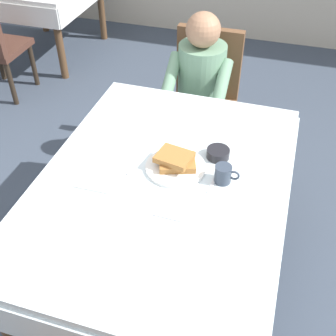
# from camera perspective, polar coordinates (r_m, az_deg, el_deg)

# --- Properties ---
(ground_plane) EXTENTS (14.00, 14.00, 0.00)m
(ground_plane) POSITION_cam_1_polar(r_m,az_deg,el_deg) (2.48, -0.59, -14.30)
(ground_plane) COLOR #3D4756
(dining_table_main) EXTENTS (1.12, 1.52, 0.74)m
(dining_table_main) POSITION_cam_1_polar(r_m,az_deg,el_deg) (1.98, -0.72, -3.44)
(dining_table_main) COLOR silver
(dining_table_main) RESTS_ON ground
(chair_diner) EXTENTS (0.44, 0.45, 0.93)m
(chair_diner) POSITION_cam_1_polar(r_m,az_deg,el_deg) (2.98, 4.87, 10.32)
(chair_diner) COLOR brown
(chair_diner) RESTS_ON ground
(diner_person) EXTENTS (0.40, 0.43, 1.12)m
(diner_person) POSITION_cam_1_polar(r_m,az_deg,el_deg) (2.78, 4.27, 11.24)
(diner_person) COLOR gray
(diner_person) RESTS_ON ground
(plate_breakfast) EXTENTS (0.28, 0.28, 0.02)m
(plate_breakfast) POSITION_cam_1_polar(r_m,az_deg,el_deg) (1.97, 1.03, 0.11)
(plate_breakfast) COLOR white
(plate_breakfast) RESTS_ON dining_table_main
(breakfast_stack) EXTENTS (0.20, 0.18, 0.06)m
(breakfast_stack) POSITION_cam_1_polar(r_m,az_deg,el_deg) (1.95, 1.06, 1.08)
(breakfast_stack) COLOR #A36B33
(breakfast_stack) RESTS_ON plate_breakfast
(cup_coffee) EXTENTS (0.11, 0.08, 0.08)m
(cup_coffee) POSITION_cam_1_polar(r_m,az_deg,el_deg) (1.90, 7.44, -0.81)
(cup_coffee) COLOR #333D4C
(cup_coffee) RESTS_ON dining_table_main
(bowl_butter) EXTENTS (0.11, 0.11, 0.04)m
(bowl_butter) POSITION_cam_1_polar(r_m,az_deg,el_deg) (2.04, 6.72, 1.97)
(bowl_butter) COLOR black
(bowl_butter) RESTS_ON dining_table_main
(fork_left_of_plate) EXTENTS (0.03, 0.18, 0.00)m
(fork_left_of_plate) POSITION_cam_1_polar(r_m,az_deg,el_deg) (2.01, -4.35, 0.67)
(fork_left_of_plate) COLOR silver
(fork_left_of_plate) RESTS_ON dining_table_main
(knife_right_of_plate) EXTENTS (0.03, 0.20, 0.00)m
(knife_right_of_plate) POSITION_cam_1_polar(r_m,az_deg,el_deg) (1.93, 6.29, -1.47)
(knife_right_of_plate) COLOR silver
(knife_right_of_plate) RESTS_ON dining_table_main
(spoon_near_edge) EXTENTS (0.15, 0.02, 0.00)m
(spoon_near_edge) POSITION_cam_1_polar(r_m,az_deg,el_deg) (1.75, -0.55, -6.52)
(spoon_near_edge) COLOR silver
(spoon_near_edge) RESTS_ON dining_table_main
(napkin_folded) EXTENTS (0.17, 0.12, 0.01)m
(napkin_folded) POSITION_cam_1_polar(r_m,az_deg,el_deg) (1.93, -9.67, -1.78)
(napkin_folded) COLOR white
(napkin_folded) RESTS_ON dining_table_main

